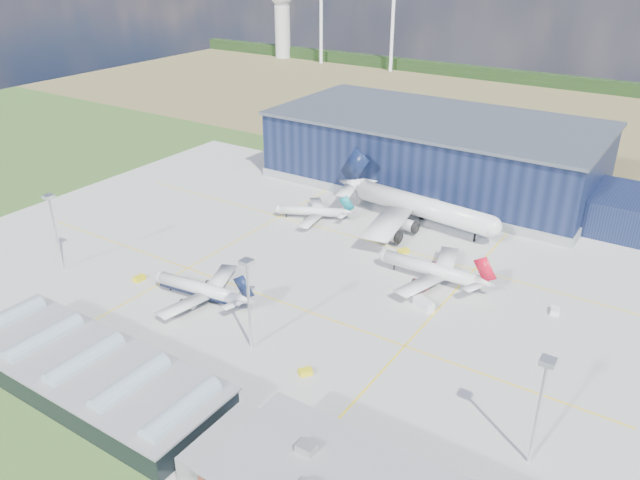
# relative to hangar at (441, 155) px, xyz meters

# --- Properties ---
(ground) EXTENTS (600.00, 600.00, 0.00)m
(ground) POSITION_rel_hangar_xyz_m (-2.81, -94.80, -11.62)
(ground) COLOR #355720
(ground) RESTS_ON ground
(apron) EXTENTS (220.00, 160.00, 0.08)m
(apron) POSITION_rel_hangar_xyz_m (-2.81, -84.80, -11.59)
(apron) COLOR #A0A09B
(apron) RESTS_ON ground
(farmland) EXTENTS (600.00, 220.00, 0.01)m
(farmland) POSITION_rel_hangar_xyz_m (-2.81, 125.20, -11.62)
(farmland) COLOR olive
(farmland) RESTS_ON ground
(treeline) EXTENTS (600.00, 8.00, 8.00)m
(treeline) POSITION_rel_hangar_xyz_m (-2.81, 205.20, -7.62)
(treeline) COLOR black
(treeline) RESTS_ON ground
(horizon_dressing) EXTENTS (440.20, 18.00, 70.00)m
(horizon_dressing) POSITION_rel_hangar_xyz_m (-194.11, 199.58, 22.58)
(horizon_dressing) COLOR white
(horizon_dressing) RESTS_ON ground
(hangar) EXTENTS (145.00, 62.00, 26.10)m
(hangar) POSITION_rel_hangar_xyz_m (0.00, 0.00, 0.00)
(hangar) COLOR black
(hangar) RESTS_ON ground
(glass_concourse) EXTENTS (78.00, 23.00, 8.60)m
(glass_concourse) POSITION_rel_hangar_xyz_m (-9.26, -154.80, -7.93)
(glass_concourse) COLOR black
(glass_concourse) RESTS_ON ground
(light_mast_west) EXTENTS (2.60, 2.60, 23.00)m
(light_mast_west) POSITION_rel_hangar_xyz_m (-62.81, -124.80, 3.82)
(light_mast_west) COLOR silver
(light_mast_west) RESTS_ON ground
(light_mast_center) EXTENTS (2.60, 2.60, 23.00)m
(light_mast_center) POSITION_rel_hangar_xyz_m (7.19, -124.80, 3.82)
(light_mast_center) COLOR silver
(light_mast_center) RESTS_ON ground
(light_mast_east) EXTENTS (2.60, 2.60, 23.00)m
(light_mast_east) POSITION_rel_hangar_xyz_m (72.19, -124.80, 3.82)
(light_mast_east) COLOR silver
(light_mast_east) RESTS_ON ground
(airliner_navy) EXTENTS (35.35, 34.73, 10.48)m
(airliner_navy) POSITION_rel_hangar_xyz_m (-17.60, -115.48, -6.38)
(airliner_navy) COLOR silver
(airliner_navy) RESTS_ON ground
(airliner_red) EXTENTS (35.50, 34.74, 11.46)m
(airliner_red) POSITION_rel_hangar_xyz_m (28.84, -72.80, -5.89)
(airliner_red) COLOR silver
(airliner_red) RESTS_ON ground
(airliner_widebody) EXTENTS (70.54, 69.34, 20.73)m
(airliner_widebody) POSITION_rel_hangar_xyz_m (10.69, -39.80, -1.25)
(airliner_widebody) COLOR silver
(airliner_widebody) RESTS_ON ground
(airliner_regional) EXTENTS (36.62, 36.32, 9.08)m
(airliner_regional) POSITION_rel_hangar_xyz_m (-22.58, -55.64, -7.08)
(airliner_regional) COLOR silver
(airliner_regional) RESTS_ON ground
(gse_tug_a) EXTENTS (2.22, 3.41, 1.37)m
(gse_tug_a) POSITION_rel_hangar_xyz_m (-38.93, -117.45, -10.93)
(gse_tug_a) COLOR yellow
(gse_tug_a) RESTS_ON ground
(gse_tug_b) EXTENTS (3.36, 3.55, 1.28)m
(gse_tug_b) POSITION_rel_hangar_xyz_m (23.63, -126.31, -10.98)
(gse_tug_b) COLOR yellow
(gse_tug_b) RESTS_ON ground
(gse_van_a) EXTENTS (6.36, 4.74, 2.54)m
(gse_van_a) POSITION_rel_hangar_xyz_m (33.72, -87.06, -10.34)
(gse_van_a) COLOR silver
(gse_van_a) RESTS_ON ground
(gse_cart_a) EXTENTS (2.79, 3.66, 1.43)m
(gse_cart_a) POSITION_rel_hangar_xyz_m (62.85, -70.83, -10.90)
(gse_cart_a) COLOR silver
(gse_cart_a) RESTS_ON ground
(gse_tug_c) EXTENTS (3.05, 3.71, 1.40)m
(gse_tug_c) POSITION_rel_hangar_xyz_m (15.45, -61.67, -10.92)
(gse_tug_c) COLOR yellow
(gse_tug_c) RESTS_ON ground
(gse_cart_b) EXTENTS (3.65, 3.49, 1.32)m
(gse_cart_b) POSITION_rel_hangar_xyz_m (31.21, -70.20, -10.96)
(gse_cart_b) COLOR silver
(gse_cart_b) RESTS_ON ground
(car_b) EXTENTS (3.41, 2.15, 1.06)m
(car_b) POSITION_rel_hangar_xyz_m (-5.04, -142.80, -11.09)
(car_b) COLOR #99999E
(car_b) RESTS_ON ground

